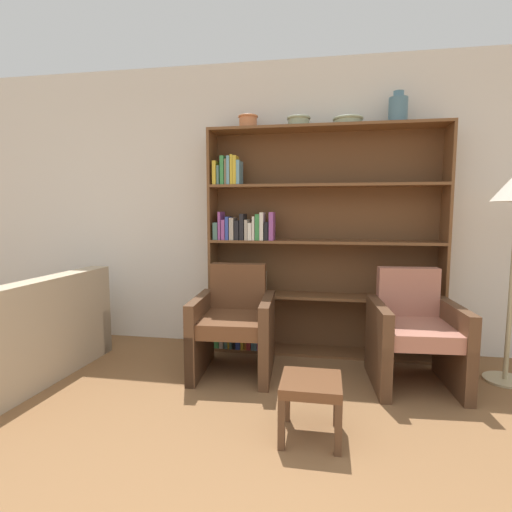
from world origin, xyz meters
name	(u,v)px	position (x,y,z in m)	size (l,w,h in m)	color
wall_back	(296,208)	(0.00, 2.93, 1.38)	(12.00, 0.06, 2.75)	silver
bookshelf	(302,247)	(0.07, 2.76, 1.01)	(2.13, 0.30, 2.10)	brown
bowl_copper	(248,121)	(-0.44, 2.74, 2.16)	(0.18, 0.18, 0.12)	#C67547
bowl_stoneware	(299,121)	(0.03, 2.74, 2.15)	(0.21, 0.21, 0.09)	gray
bowl_olive	(348,121)	(0.46, 2.74, 2.13)	(0.27, 0.27, 0.07)	gray
vase_tall	(398,110)	(0.88, 2.74, 2.21)	(0.16, 0.16, 0.27)	slate
couch	(9,345)	(-2.16, 1.68, 0.29)	(0.98, 1.63, 0.82)	tan
armchair_leather	(234,324)	(-0.45, 2.18, 0.40)	(0.68, 0.72, 0.88)	brown
armchair_cushioned	(414,333)	(0.98, 2.18, 0.40)	(0.69, 0.72, 0.88)	brown
footstool	(311,390)	(0.22, 1.29, 0.29)	(0.35, 0.35, 0.36)	brown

